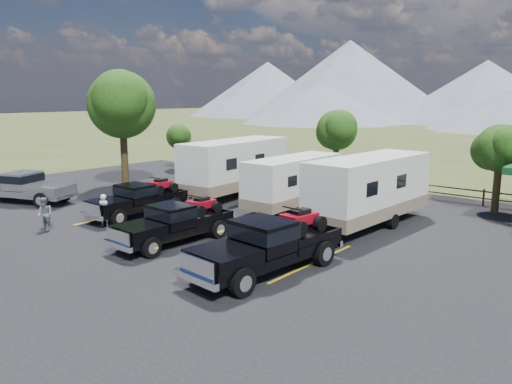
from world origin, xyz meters
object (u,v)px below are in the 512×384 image
Objects in this scene: tree_big_nw at (122,105)px; person_a at (104,210)px; trailer_left at (235,167)px; person_b at (45,214)px; trailer_right at (369,190)px; trailer_center at (293,182)px; pickup_silver at (25,187)px; rig_center at (175,222)px; rig_right at (268,244)px; rig_left at (139,199)px.

person_a is (7.87, -6.91, -4.77)m from tree_big_nw.
trailer_left is 6.40× the size of person_b.
tree_big_nw is at bearing -64.84° from person_a.
tree_big_nw is 12.16m from person_b.
tree_big_nw reaches higher than trailer_right.
pickup_silver is (-13.06, -8.49, -0.58)m from trailer_center.
trailer_center is at bearing -13.79° from trailer_left.
rig_center reaches higher than person_a.
rig_right is 18.09m from pickup_silver.
rig_center is 6.65m from person_b.
person_a is 2.63m from person_b.
tree_big_nw reaches higher than person_a.
pickup_silver is at bearing -177.07° from rig_center.
pickup_silver is at bearing 147.78° from person_b.
rig_left reaches higher than person_a.
pickup_silver is at bearing -152.83° from trailer_right.
rig_right reaches higher than pickup_silver.
rig_center is 0.86× the size of rig_right.
tree_big_nw is 5.03× the size of person_b.
rig_center is at bearing 9.66° from person_b.
trailer_center is (0.21, 8.30, 0.61)m from rig_center.
person_a is (-9.96, -0.05, -0.25)m from rig_right.
pickup_silver is 4.01× the size of person_a.
rig_right reaches higher than person_b.
rig_center reaches higher than person_b.
rig_left reaches higher than rig_center.
trailer_left is at bearing 174.97° from trailer_right.
rig_center is at bearing -119.52° from trailer_right.
rig_left is 3.63× the size of person_b.
rig_left is 0.59× the size of trailer_right.
trailer_left reaches higher than rig_right.
trailer_left is 12.37m from pickup_silver.
rig_right is at bearing -1.58° from person_b.
trailer_center is 12.59m from person_b.
rig_center is at bearing -22.12° from rig_left.
rig_center is 0.59× the size of trailer_right.
trailer_left is (-10.06, 9.46, 0.78)m from rig_right.
trailer_center is (5.33, 6.29, 0.61)m from rig_left.
person_a is at bearing -120.85° from trailer_center.
person_a is 1.00× the size of person_b.
trailer_right is (10.11, 5.78, 0.84)m from rig_left.
tree_big_nw is 1.25× the size of pickup_silver.
person_a is (-4.94, -8.63, -0.73)m from trailer_center.
tree_big_nw reaches higher than pickup_silver.
rig_center is 3.64× the size of person_b.
rig_center is 8.32m from trailer_center.
rig_center is 12.86m from pickup_silver.
trailer_left is at bearing -112.96° from person_a.
tree_big_nw is 1.19× the size of rig_right.
rig_left is 8.27m from trailer_center.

